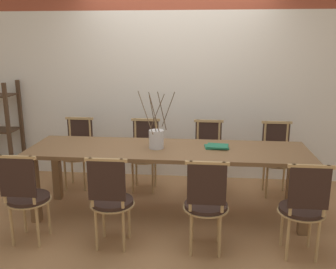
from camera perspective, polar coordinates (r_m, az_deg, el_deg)
name	(u,v)px	position (r m, az deg, el deg)	size (l,w,h in m)	color
ground_plane	(168,214)	(4.23, 0.00, -12.02)	(16.00, 16.00, 0.00)	#9E7047
wall_rear	(177,61)	(5.05, 1.42, 11.12)	(12.00, 0.06, 3.20)	silver
dining_table	(168,157)	(3.98, 0.00, -3.41)	(2.95, 0.81, 0.76)	brown
chair_near_leftend	(26,195)	(3.73, -20.87, -8.56)	(0.41, 0.41, 0.90)	black
chair_near_left	(111,198)	(3.46, -8.71, -9.56)	(0.41, 0.41, 0.90)	black
chair_near_center	(206,202)	(3.36, 5.83, -10.20)	(0.41, 0.41, 0.90)	black
chair_near_right	(303,206)	(3.47, 19.92, -10.21)	(0.41, 0.41, 0.90)	black
chair_far_leftend	(78,150)	(4.98, -13.53, -2.35)	(0.41, 0.41, 0.90)	black
chair_far_left	(145,152)	(4.76, -3.59, -2.70)	(0.41, 0.41, 0.90)	black
chair_far_center	(208,154)	(4.71, 6.12, -2.97)	(0.41, 0.41, 0.90)	black
chair_far_right	(276,156)	(4.79, 16.18, -3.16)	(0.41, 0.41, 0.90)	black
vase_centerpiece	(156,138)	(3.94, -1.79, -0.58)	(0.39, 0.39, 0.61)	silver
book_stack	(217,146)	(4.01, 7.48, -1.81)	(0.26, 0.22, 0.03)	#1E6B4C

